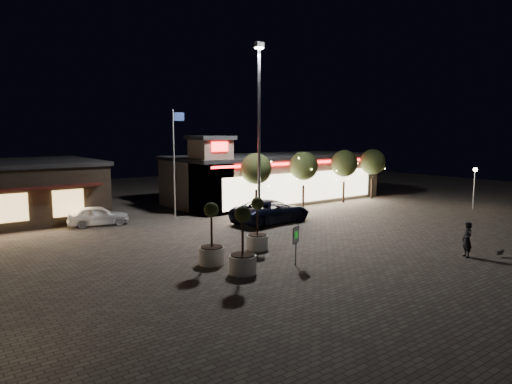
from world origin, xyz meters
TOP-DOWN VIEW (x-y plane):
  - ground at (0.00, 0.00)m, footprint 90.00×90.00m
  - retail_building at (9.51, 15.82)m, footprint 20.40×8.40m
  - floodlight_pole at (2.00, 8.00)m, footprint 0.60×0.40m
  - flagpole at (-1.90, 13.00)m, footprint 0.95×0.10m
  - lamp_post_east at (20.00, 2.00)m, footprint 0.36×0.36m
  - string_tree_a at (4.00, 11.00)m, footprint 2.42×2.42m
  - string_tree_b at (9.00, 11.00)m, footprint 2.42×2.42m
  - string_tree_c at (14.00, 11.00)m, footprint 2.42×2.42m
  - string_tree_d at (18.00, 11.00)m, footprint 2.42×2.42m
  - pickup_truck at (2.72, 7.54)m, footprint 6.26×3.28m
  - white_sedan at (-7.34, 14.00)m, footprint 4.30×2.45m
  - pedestrian at (5.07, -5.49)m, footprint 0.73×0.80m
  - dog at (6.48, -6.49)m, footprint 0.53×0.28m
  - planter_left at (-5.98, 1.32)m, footprint 1.24×1.24m
  - planter_mid at (-5.65, -0.80)m, footprint 1.26×1.26m
  - planter_right at (-2.52, 2.23)m, footprint 1.18×1.18m
  - valet_sign at (-2.92, -1.33)m, footprint 0.60×0.31m

SIDE VIEW (x-z plane):
  - ground at x=0.00m, z-range 0.00..0.00m
  - dog at x=6.48m, z-range 0.14..0.42m
  - white_sedan at x=-7.34m, z-range 0.00..1.38m
  - pickup_truck at x=2.72m, z-range 0.00..1.68m
  - planter_right at x=-2.52m, z-range -0.55..2.34m
  - pedestrian at x=5.07m, z-range 0.00..1.83m
  - planter_left at x=-5.98m, z-range -0.58..2.46m
  - planter_mid at x=-5.65m, z-range -0.59..2.50m
  - valet_sign at x=-2.92m, z-range 0.38..2.30m
  - retail_building at x=9.51m, z-range -0.84..5.26m
  - lamp_post_east at x=20.00m, z-range 0.72..4.20m
  - string_tree_a at x=4.00m, z-range 1.17..5.95m
  - string_tree_b at x=9.00m, z-range 1.17..5.95m
  - string_tree_c at x=14.00m, z-range 1.17..5.95m
  - string_tree_d at x=18.00m, z-range 1.17..5.95m
  - flagpole at x=-1.90m, z-range 0.74..8.74m
  - floodlight_pole at x=2.00m, z-range 0.83..13.21m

